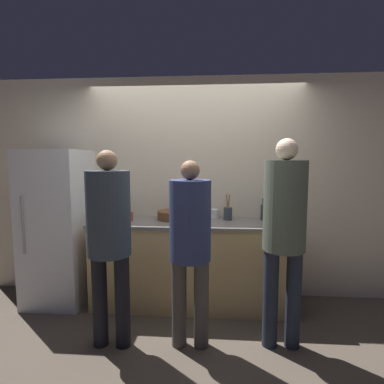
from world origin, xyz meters
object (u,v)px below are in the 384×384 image
(person_center, at_px, (190,238))
(fruit_bowl, at_px, (173,215))
(cup_white, at_px, (215,213))
(potted_plant, at_px, (121,206))
(person_right, at_px, (284,225))
(refrigerator, at_px, (59,227))
(person_left, at_px, (109,230))
(bottle_dark, at_px, (264,212))
(utensil_crock, at_px, (228,213))
(cup_red, at_px, (129,216))

(person_center, height_order, fruit_bowl, person_center)
(cup_white, bearing_deg, potted_plant, -176.70)
(cup_white, bearing_deg, person_right, -58.44)
(refrigerator, xyz_separation_m, potted_plant, (0.68, 0.19, 0.21))
(person_left, relative_size, person_center, 1.05)
(bottle_dark, bearing_deg, person_right, -87.43)
(fruit_bowl, bearing_deg, cup_white, 16.18)
(person_left, xyz_separation_m, utensil_crock, (1.05, 0.93, -0.00))
(person_center, xyz_separation_m, fruit_bowl, (-0.27, 0.87, 0.03))
(person_right, xyz_separation_m, cup_red, (-1.54, 0.69, -0.08))
(cup_red, distance_m, potted_plant, 0.26)
(cup_red, bearing_deg, person_right, -24.21)
(person_right, relative_size, potted_plant, 7.49)
(cup_white, bearing_deg, bottle_dark, -11.74)
(utensil_crock, relative_size, cup_white, 2.91)
(refrigerator, relative_size, fruit_bowl, 4.85)
(refrigerator, relative_size, cup_white, 17.40)
(refrigerator, relative_size, cup_red, 17.67)
(person_center, height_order, utensil_crock, person_center)
(refrigerator, bearing_deg, cup_red, -0.45)
(person_left, height_order, cup_red, person_left)
(person_left, height_order, person_right, person_right)
(person_center, distance_m, potted_plant, 1.31)
(fruit_bowl, relative_size, bottle_dark, 1.45)
(person_left, relative_size, bottle_dark, 6.91)
(person_left, distance_m, potted_plant, 1.01)
(fruit_bowl, xyz_separation_m, bottle_dark, (1.02, 0.02, 0.05))
(person_center, xyz_separation_m, cup_white, (0.21, 1.01, 0.03))
(cup_red, height_order, potted_plant, potted_plant)
(person_left, bearing_deg, person_center, 3.75)
(refrigerator, xyz_separation_m, cup_white, (1.78, 0.25, 0.13))
(bottle_dark, bearing_deg, fruit_bowl, -178.68)
(utensil_crock, bearing_deg, cup_white, 139.88)
(person_center, distance_m, person_right, 0.80)
(fruit_bowl, distance_m, utensil_crock, 0.62)
(refrigerator, height_order, potted_plant, refrigerator)
(person_right, xyz_separation_m, utensil_crock, (-0.44, 0.83, -0.05))
(utensil_crock, bearing_deg, potted_plant, 177.20)
(refrigerator, height_order, fruit_bowl, refrigerator)
(potted_plant, bearing_deg, person_center, -46.57)
(person_right, distance_m, cup_white, 1.12)
(cup_red, bearing_deg, utensil_crock, 7.03)
(refrigerator, relative_size, person_left, 1.02)
(person_center, bearing_deg, refrigerator, 154.37)
(utensil_crock, distance_m, cup_white, 0.20)
(person_left, bearing_deg, fruit_bowl, 65.17)
(refrigerator, bearing_deg, person_center, -25.63)
(person_center, relative_size, person_right, 0.90)
(potted_plant, bearing_deg, cup_white, 3.30)
(person_left, relative_size, person_right, 0.95)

